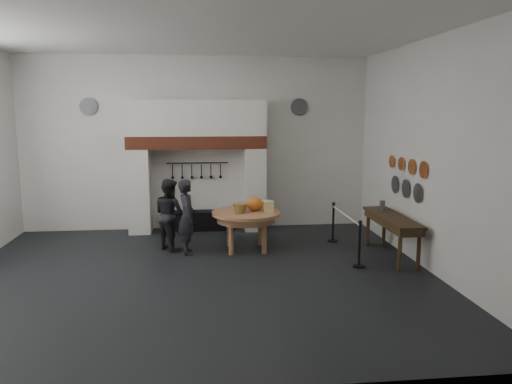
{
  "coord_description": "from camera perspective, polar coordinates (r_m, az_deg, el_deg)",
  "views": [
    {
      "loc": [
        0.09,
        -9.16,
        3.11
      ],
      "look_at": [
        1.28,
        1.5,
        1.35
      ],
      "focal_mm": 35.0,
      "sensor_mm": 36.0,
      "label": 1
    }
  ],
  "objects": [
    {
      "name": "pumpkin",
      "position": [
        11.22,
        -0.17,
        -1.37
      ],
      "size": [
        0.36,
        0.36,
        0.31
      ],
      "primitive_type": "ellipsoid",
      "color": "orange",
      "rests_on": "work_table"
    },
    {
      "name": "iron_range",
      "position": [
        13.19,
        -6.59,
        -3.26
      ],
      "size": [
        1.9,
        0.45,
        0.5
      ],
      "primitive_type": "cube",
      "color": "black",
      "rests_on": "floor"
    },
    {
      "name": "wall_right",
      "position": [
        10.2,
        19.35,
        3.96
      ],
      "size": [
        0.02,
        8.0,
        4.5
      ],
      "primitive_type": "cube",
      "color": "silver",
      "rests_on": "floor"
    },
    {
      "name": "copper_pan_d",
      "position": [
        11.9,
        15.26,
        3.4
      ],
      "size": [
        0.03,
        0.28,
        0.28
      ],
      "primitive_type": "cylinder",
      "rotation": [
        0.0,
        1.57,
        0.0
      ],
      "color": "#C6662D",
      "rests_on": "wall_right"
    },
    {
      "name": "barrier_rope",
      "position": [
        11.05,
        10.21,
        -2.63
      ],
      "size": [
        0.04,
        2.0,
        0.04
      ],
      "primitive_type": "cylinder",
      "rotation": [
        1.57,
        0.0,
        0.0
      ],
      "color": "silver",
      "rests_on": "barrier_post_near"
    },
    {
      "name": "pewter_plate_right",
      "position": [
        11.73,
        15.6,
        0.84
      ],
      "size": [
        0.03,
        0.4,
        0.4
      ],
      "primitive_type": "cylinder",
      "rotation": [
        0.0,
        1.57,
        0.0
      ],
      "color": "#4C4C51",
      "rests_on": "wall_right"
    },
    {
      "name": "chimney_pier_right",
      "position": [
        13.04,
        -0.17,
        0.35
      ],
      "size": [
        0.55,
        0.7,
        2.15
      ],
      "primitive_type": "cube",
      "color": "silver",
      "rests_on": "floor"
    },
    {
      "name": "cheese_block_big",
      "position": [
        11.11,
        1.45,
        -1.65
      ],
      "size": [
        0.22,
        0.22,
        0.24
      ],
      "primitive_type": "cube",
      "color": "#CFBC7C",
      "rests_on": "work_table"
    },
    {
      "name": "pewter_plate_back_left",
      "position": [
        13.41,
        -18.6,
        9.23
      ],
      "size": [
        0.44,
        0.03,
        0.44
      ],
      "primitive_type": "cylinder",
      "rotation": [
        1.57,
        0.0,
        0.0
      ],
      "color": "#4C4C51",
      "rests_on": "wall_back"
    },
    {
      "name": "barrier_post_far",
      "position": [
        12.07,
        8.81,
        -3.52
      ],
      "size": [
        0.05,
        0.05,
        0.9
      ],
      "primitive_type": "cylinder",
      "color": "black",
      "rests_on": "floor"
    },
    {
      "name": "side_table",
      "position": [
        10.96,
        15.3,
        -2.82
      ],
      "size": [
        0.55,
        2.2,
        0.06
      ],
      "primitive_type": "cube",
      "color": "#3D2B16",
      "rests_on": "floor"
    },
    {
      "name": "pewter_plate_left",
      "position": [
        10.64,
        18.0,
        -0.12
      ],
      "size": [
        0.03,
        0.4,
        0.4
      ],
      "primitive_type": "cylinder",
      "rotation": [
        0.0,
        1.57,
        0.0
      ],
      "color": "#4C4C51",
      "rests_on": "wall_right"
    },
    {
      "name": "wall_front",
      "position": [
        5.23,
        -7.24,
        -0.25
      ],
      "size": [
        9.0,
        0.02,
        4.5
      ],
      "primitive_type": "cube",
      "color": "silver",
      "rests_on": "floor"
    },
    {
      "name": "visitor_near",
      "position": [
        10.96,
        -7.88,
        -2.82
      ],
      "size": [
        0.48,
        0.65,
        1.64
      ],
      "primitive_type": "imported",
      "rotation": [
        0.0,
        0.0,
        1.73
      ],
      "color": "black",
      "rests_on": "floor"
    },
    {
      "name": "chimney_pier_left",
      "position": [
        13.06,
        -13.15,
        0.11
      ],
      "size": [
        0.55,
        0.7,
        2.15
      ],
      "primitive_type": "cube",
      "color": "silver",
      "rests_on": "floor"
    },
    {
      "name": "work_table",
      "position": [
        11.14,
        -1.14,
        -2.44
      ],
      "size": [
        1.88,
        1.88,
        0.07
      ],
      "primitive_type": "cylinder",
      "rotation": [
        0.0,
        0.0,
        0.27
      ],
      "color": "tan",
      "rests_on": "floor"
    },
    {
      "name": "pewter_plate_mid",
      "position": [
        11.18,
        16.74,
        0.38
      ],
      "size": [
        0.03,
        0.4,
        0.4
      ],
      "primitive_type": "cylinder",
      "rotation": [
        0.0,
        1.57,
        0.0
      ],
      "color": "#4C4C51",
      "rests_on": "wall_right"
    },
    {
      "name": "bread_loaf",
      "position": [
        11.45,
        -1.8,
        -1.61
      ],
      "size": [
        0.31,
        0.18,
        0.13
      ],
      "primitive_type": "ellipsoid",
      "color": "#A46D3A",
      "rests_on": "work_table"
    },
    {
      "name": "floor",
      "position": [
        9.67,
        -6.63,
        -9.51
      ],
      "size": [
        9.0,
        8.0,
        0.02
      ],
      "primitive_type": "cube",
      "color": "black",
      "rests_on": "ground"
    },
    {
      "name": "wall_back",
      "position": [
        13.19,
        -6.75,
        5.52
      ],
      "size": [
        9.0,
        0.02,
        4.5
      ],
      "primitive_type": "cube",
      "color": "silver",
      "rests_on": "floor"
    },
    {
      "name": "ceiling",
      "position": [
        9.26,
        -7.18,
        17.88
      ],
      "size": [
        9.0,
        8.0,
        0.02
      ],
      "primitive_type": "cube",
      "color": "silver",
      "rests_on": "wall_back"
    },
    {
      "name": "cheese_block_small",
      "position": [
        11.41,
        1.15,
        -1.47
      ],
      "size": [
        0.18,
        0.18,
        0.2
      ],
      "primitive_type": "cube",
      "color": "#D2B87D",
      "rests_on": "work_table"
    },
    {
      "name": "copper_pan_a",
      "position": [
        10.39,
        18.59,
        2.42
      ],
      "size": [
        0.03,
        0.34,
        0.34
      ],
      "primitive_type": "cylinder",
      "rotation": [
        0.0,
        1.57,
        0.0
      ],
      "color": "#C6662D",
      "rests_on": "wall_right"
    },
    {
      "name": "copper_pan_b",
      "position": [
        10.89,
        17.38,
        2.78
      ],
      "size": [
        0.03,
        0.32,
        0.32
      ],
      "primitive_type": "cylinder",
      "rotation": [
        0.0,
        1.57,
        0.0
      ],
      "color": "#C6662D",
      "rests_on": "wall_right"
    },
    {
      "name": "visitor_far",
      "position": [
        11.37,
        -9.85,
        -2.5
      ],
      "size": [
        0.97,
        0.99,
        1.61
      ],
      "primitive_type": "imported",
      "rotation": [
        0.0,
        0.0,
        2.27
      ],
      "color": "black",
      "rests_on": "floor"
    },
    {
      "name": "utensil_rail",
      "position": [
        13.15,
        -6.71,
        3.32
      ],
      "size": [
        1.6,
        0.02,
        0.02
      ],
      "primitive_type": "cylinder",
      "rotation": [
        0.0,
        1.57,
        0.0
      ],
      "color": "black",
      "rests_on": "wall_back"
    },
    {
      "name": "chimney_hood",
      "position": [
        12.81,
        -6.82,
        8.41
      ],
      "size": [
        3.5,
        0.7,
        0.9
      ],
      "primitive_type": "cube",
      "color": "silver",
      "rests_on": "hearth_brick_band"
    },
    {
      "name": "wicker_basket",
      "position": [
        10.95,
        -1.85,
        -1.88
      ],
      "size": [
        0.39,
        0.39,
        0.22
      ],
      "primitive_type": "cone",
      "rotation": [
        3.14,
        0.0,
        0.27
      ],
      "color": "olive",
      "rests_on": "work_table"
    },
    {
      "name": "copper_pan_c",
      "position": [
        11.39,
        16.27,
        3.1
      ],
      "size": [
        0.03,
        0.3,
        0.3
      ],
      "primitive_type": "cylinder",
      "rotation": [
        0.0,
        1.57,
        0.0
      ],
      "color": "#C6662D",
      "rests_on": "wall_right"
    },
    {
      "name": "barrier_post_near",
      "position": [
        10.22,
        11.74,
        -5.98
      ],
      "size": [
        0.05,
        0.05,
        0.9
      ],
      "primitive_type": "cylinder",
      "color": "black",
      "rests_on": "floor"
    },
    {
      "name": "hearth_brick_band",
      "position": [
        12.83,
        -6.77,
        5.68
      ],
      "size": [
        3.5,
        0.72,
        0.32
      ],
      "primitive_type": "cube",
      "color": "#9E442B",
      "rests_on": "chimney_pier_left"
    },
    {
      "name": "pewter_jug",
      "position": [
        11.48,
        14.23,
        -1.51
      ],
      "size": [
        0.12,
        0.12,
        0.22
      ],
      "primitive_type": "cylinder",
      "color": "#55545A",
      "rests_on": "side_table"
    },
    {
      "name": "pewter_plate_back_right",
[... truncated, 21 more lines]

